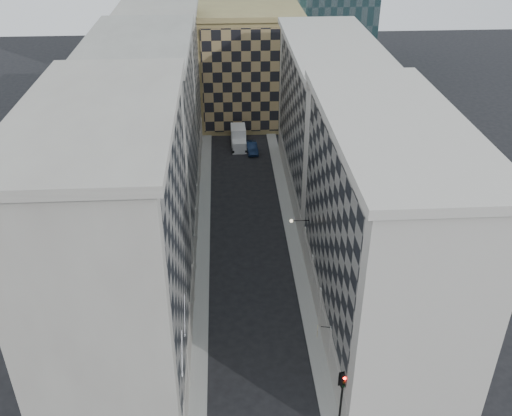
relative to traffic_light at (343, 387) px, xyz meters
name	(u,v)px	position (x,y,z in m)	size (l,w,h in m)	color
sidewalk_west	(203,241)	(-11.15, 25.83, -3.57)	(1.50, 100.00, 0.15)	gray
sidewalk_east	(293,238)	(-0.65, 25.83, -3.57)	(1.50, 100.00, 0.15)	gray
bldg_left_a	(118,254)	(-16.78, 6.83, 8.17)	(10.80, 22.80, 23.70)	#9F988F
bldg_left_b	(148,143)	(-16.78, 28.83, 7.68)	(10.80, 22.80, 22.70)	gray
bldg_left_c	(164,84)	(-16.78, 50.83, 7.18)	(10.80, 22.80, 21.70)	#9F988F
bldg_right_a	(382,233)	(4.98, 10.83, 6.67)	(10.80, 26.80, 20.70)	beige
bldg_right_b	(328,121)	(4.99, 37.83, 6.20)	(10.80, 28.80, 19.70)	beige
tan_block	(249,66)	(-3.90, 63.72, 5.79)	(16.80, 14.80, 18.80)	#9C8552
flagpoles_left	(183,333)	(-11.80, 1.83, 4.35)	(0.10, 6.33, 2.33)	gray
bracket_lamp	(293,221)	(-1.52, 19.83, 2.55)	(1.98, 0.36, 0.36)	black
traffic_light	(343,387)	(0.00, 0.00, 0.00)	(0.61, 0.56, 4.89)	black
box_truck	(239,139)	(-6.11, 52.45, -2.33)	(2.35, 5.56, 3.03)	white
dark_car	(252,148)	(-4.17, 50.18, -2.90)	(1.58, 4.54, 1.49)	#101F3C
shop_sign	(318,331)	(-0.94, 5.97, 0.18)	(1.22, 0.73, 0.82)	black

